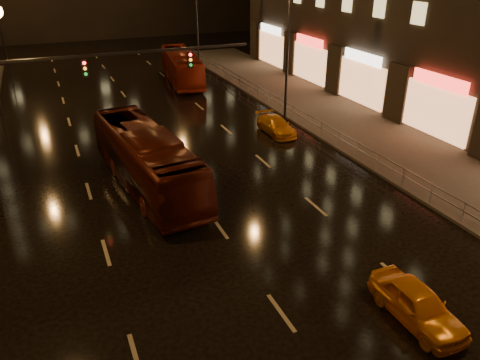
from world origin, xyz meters
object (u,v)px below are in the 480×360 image
object	(u,v)px
bus_curb	(182,67)
taxi_far	(276,125)
bus_red	(146,159)
taxi_near	(417,304)

from	to	relation	value
bus_curb	taxi_far	distance (m)	16.25
bus_curb	bus_red	bearing A→B (deg)	-103.95
bus_red	bus_curb	world-z (taller)	bus_red
bus_red	bus_curb	xyz separation A→B (m)	(7.98, 20.71, -0.09)
bus_red	taxi_far	bearing A→B (deg)	18.84
bus_curb	taxi_far	size ratio (longest dim) A/B	2.74
bus_red	taxi_near	xyz separation A→B (m)	(5.98, -13.41, -0.93)
bus_red	taxi_near	distance (m)	14.71
bus_red	bus_curb	distance (m)	22.20
taxi_near	taxi_far	xyz separation A→B (m)	(3.85, 18.01, -0.07)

